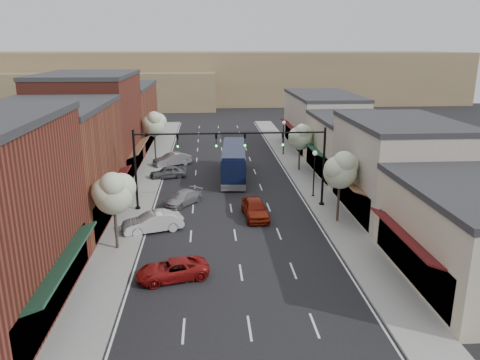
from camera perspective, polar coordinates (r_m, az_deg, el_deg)
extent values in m
plane|color=black|center=(33.34, -0.39, -8.05)|extent=(160.00, 160.00, 0.00)
cube|color=gray|center=(51.12, -11.18, 0.41)|extent=(2.80, 73.00, 0.15)
cube|color=gray|center=(51.75, 7.60, 0.77)|extent=(2.80, 73.00, 0.15)
cube|color=gray|center=(50.96, -9.62, 0.44)|extent=(0.25, 73.00, 0.17)
cube|color=gray|center=(51.49, 6.08, 0.74)|extent=(0.25, 73.00, 0.17)
cube|color=black|center=(26.69, -21.90, -12.01)|extent=(0.60, 11.90, 2.60)
cube|color=#1A432E|center=(25.80, -20.54, -9.13)|extent=(1.07, 9.80, 0.49)
cube|color=brown|center=(39.48, -22.20, 1.50)|extent=(9.00, 14.00, 9.00)
cube|color=#2D2D30|center=(38.66, -22.94, 8.25)|extent=(9.20, 14.10, 0.40)
cube|color=black|center=(39.17, -15.90, -2.44)|extent=(0.60, 11.90, 2.60)
cube|color=#521214|center=(38.57, -14.91, -0.32)|extent=(1.07, 9.80, 0.49)
cube|color=maroon|center=(52.53, -17.73, 6.16)|extent=(9.00, 14.00, 10.50)
cube|color=#2D2D30|center=(51.94, -18.25, 12.08)|extent=(9.20, 14.10, 0.40)
cube|color=black|center=(52.42, -12.92, 2.42)|extent=(0.60, 11.90, 2.60)
cube|color=brown|center=(51.98, -12.15, 4.05)|extent=(1.07, 9.80, 0.49)
cube|color=brown|center=(68.19, -14.59, 7.47)|extent=(9.00, 18.00, 8.00)
cube|color=#2D2D30|center=(67.72, -14.84, 10.99)|extent=(9.20, 18.10, 0.40)
cube|color=black|center=(67.94, -10.95, 5.61)|extent=(0.60, 15.30, 2.60)
cube|color=#1A432E|center=(67.60, -10.34, 6.89)|extent=(1.07, 12.60, 0.49)
cube|color=#BFB698|center=(30.98, 26.97, -6.34)|extent=(8.00, 12.00, 5.50)
cube|color=black|center=(29.72, 20.48, -8.90)|extent=(0.60, 10.20, 2.60)
cube|color=#521214|center=(28.82, 19.31, -6.32)|extent=(1.07, 8.40, 0.49)
cube|color=#B5A89B|center=(40.83, 18.74, 1.21)|extent=(8.00, 12.00, 7.50)
cube|color=#2D2D30|center=(40.06, 19.25, 6.68)|extent=(8.20, 12.10, 0.40)
cube|color=black|center=(40.15, 13.59, -1.82)|extent=(0.60, 10.20, 2.60)
cube|color=brown|center=(39.49, 12.62, 0.22)|extent=(1.07, 8.40, 0.49)
cube|color=#BFB698|center=(51.95, 13.69, 3.83)|extent=(8.00, 12.00, 6.00)
cube|color=#2D2D30|center=(51.39, 13.93, 7.32)|extent=(8.20, 12.10, 0.40)
cube|color=black|center=(51.27, 9.64, 2.30)|extent=(0.60, 10.20, 2.60)
cube|color=#1A432E|center=(50.75, 8.84, 3.93)|extent=(1.07, 8.40, 0.49)
cube|color=#B5A89B|center=(65.11, 10.05, 6.91)|extent=(8.00, 16.00, 7.00)
cube|color=#2D2D30|center=(64.63, 10.21, 10.15)|extent=(8.20, 16.10, 0.40)
cube|color=black|center=(64.64, 6.77, 5.27)|extent=(0.60, 13.60, 2.60)
cube|color=#521214|center=(64.23, 6.11, 6.58)|extent=(1.07, 11.20, 0.49)
cube|color=#7A6647|center=(120.62, -3.20, 12.47)|extent=(120.00, 30.00, 12.00)
cube|color=#7A6647|center=(111.21, -16.29, 10.52)|extent=(50.00, 20.00, 8.00)
cylinder|color=black|center=(41.86, 9.90, -2.95)|extent=(0.44, 0.44, 0.30)
cylinder|color=black|center=(40.90, 10.13, 1.49)|extent=(0.20, 0.20, 7.00)
cylinder|color=black|center=(39.45, 4.68, 5.77)|extent=(8.00, 0.14, 0.14)
imported|color=black|center=(39.62, 5.23, 4.92)|extent=(0.18, 0.46, 1.10)
sphere|color=#19E533|center=(39.59, 5.24, 4.29)|extent=(0.18, 0.18, 0.18)
imported|color=black|center=(39.24, 0.60, 4.87)|extent=(0.18, 0.46, 1.10)
sphere|color=#19E533|center=(39.21, 0.61, 4.24)|extent=(0.18, 0.18, 0.18)
cylinder|color=black|center=(41.12, -12.34, -3.44)|extent=(0.44, 0.44, 0.30)
cylinder|color=black|center=(40.14, -12.62, 1.07)|extent=(0.20, 0.20, 7.00)
cylinder|color=black|center=(39.06, -7.06, 5.59)|extent=(8.00, 0.14, 0.14)
imported|color=black|center=(39.19, -7.62, 4.72)|extent=(0.18, 0.46, 1.10)
sphere|color=#19E533|center=(39.16, -7.61, 4.08)|extent=(0.18, 0.18, 0.18)
imported|color=black|center=(39.12, -2.92, 4.82)|extent=(0.18, 0.46, 1.10)
sphere|color=#19E533|center=(39.09, -2.91, 4.18)|extent=(0.18, 0.18, 0.18)
cylinder|color=#47382B|center=(37.74, 11.90, -2.46)|extent=(0.20, 0.20, 3.71)
sphere|color=#B7C99B|center=(37.08, 12.10, 0.94)|extent=(2.60, 2.60, 2.60)
sphere|color=#B7C99B|center=(37.38, 12.76, 1.76)|extent=(2.00, 2.00, 2.00)
sphere|color=#B7C99B|center=(36.60, 11.66, 1.34)|extent=(1.90, 1.90, 1.90)
sphere|color=#B7C99B|center=(36.42, 12.55, 2.15)|extent=(1.70, 1.70, 1.70)
cylinder|color=#47382B|center=(52.77, 7.24, 2.86)|extent=(0.20, 0.20, 3.33)
sphere|color=#B7C99B|center=(52.33, 7.32, 5.08)|extent=(2.60, 2.60, 2.60)
sphere|color=#B7C99B|center=(52.64, 7.81, 5.59)|extent=(2.00, 2.00, 2.00)
sphere|color=#B7C99B|center=(51.91, 6.96, 5.35)|extent=(1.90, 1.90, 1.90)
sphere|color=#B7C99B|center=(51.72, 7.57, 5.88)|extent=(1.70, 1.70, 1.70)
cylinder|color=#47382B|center=(33.22, -14.90, -5.43)|extent=(0.20, 0.20, 3.52)
sphere|color=#B7C99B|center=(32.50, -15.18, -1.82)|extent=(2.60, 2.60, 2.60)
sphere|color=#B7C99B|center=(32.56, -14.27, -0.91)|extent=(2.00, 2.00, 2.00)
sphere|color=#B7C99B|center=(32.20, -16.01, -1.43)|extent=(1.90, 1.90, 1.90)
sphere|color=#B7C99B|center=(31.76, -15.28, -0.58)|extent=(1.70, 1.70, 1.70)
cylinder|color=#47382B|center=(57.92, -10.31, 4.18)|extent=(0.20, 0.20, 3.84)
sphere|color=#B7C99B|center=(57.48, -10.43, 6.52)|extent=(2.60, 2.60, 2.60)
sphere|color=#B7C99B|center=(57.65, -9.93, 7.05)|extent=(2.00, 2.00, 2.00)
sphere|color=#B7C99B|center=(57.17, -10.88, 6.81)|extent=(1.90, 1.90, 1.90)
sphere|color=#B7C99B|center=(56.83, -10.43, 7.39)|extent=(1.70, 1.70, 1.70)
cylinder|color=black|center=(44.13, 8.89, -1.96)|extent=(0.28, 0.28, 0.20)
cylinder|color=black|center=(43.59, 8.99, 0.41)|extent=(0.12, 0.12, 4.00)
sphere|color=white|center=(43.05, 9.12, 3.26)|extent=(0.44, 0.44, 0.44)
cylinder|color=black|center=(60.70, 5.28, 3.15)|extent=(0.28, 0.28, 0.20)
cylinder|color=black|center=(60.30, 5.33, 4.91)|extent=(0.12, 0.12, 4.00)
sphere|color=white|center=(59.91, 5.38, 7.00)|extent=(0.44, 0.44, 0.44)
cube|color=black|center=(49.66, -0.77, 2.35)|extent=(3.09, 11.14, 2.76)
cube|color=#595B60|center=(50.00, -0.76, 0.87)|extent=(3.11, 11.16, 0.64)
cube|color=black|center=(49.58, -0.77, 2.77)|extent=(3.09, 10.26, 1.01)
cube|color=black|center=(49.34, -0.77, 3.96)|extent=(2.87, 10.69, 0.23)
cube|color=black|center=(44.24, -0.82, 1.36)|extent=(1.91, 0.20, 1.10)
cylinder|color=black|center=(46.32, -2.13, -0.42)|extent=(0.35, 0.97, 0.95)
cylinder|color=black|center=(46.30, 0.55, -0.41)|extent=(0.35, 0.97, 0.95)
cylinder|color=black|center=(53.39, -1.90, 1.83)|extent=(0.35, 0.97, 0.95)
cylinder|color=black|center=(53.38, 0.43, 1.83)|extent=(0.35, 0.97, 0.95)
cylinder|color=black|center=(52.15, -1.94, 1.48)|extent=(0.35, 0.97, 0.95)
cylinder|color=black|center=(52.13, 0.44, 1.48)|extent=(0.35, 0.97, 0.95)
imported|color=maroon|center=(38.37, 1.85, -3.47)|extent=(2.20, 4.78, 1.59)
imported|color=maroon|center=(29.03, -8.26, -10.78)|extent=(4.73, 3.04, 1.21)
imported|color=silver|center=(36.18, -10.61, -5.07)|extent=(4.82, 2.91, 1.50)
imported|color=#949499|center=(41.79, -6.97, -2.20)|extent=(3.83, 4.34, 1.20)
imported|color=#505357|center=(50.33, -8.79, 0.96)|extent=(4.10, 2.59, 1.30)
imported|color=#A1A1A6|center=(55.52, -8.28, 2.50)|extent=(4.65, 3.53, 1.47)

